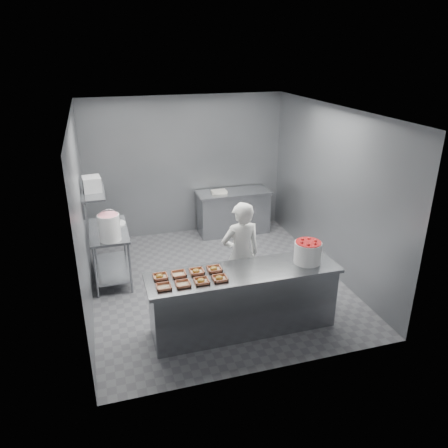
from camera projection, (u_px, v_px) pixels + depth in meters
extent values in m
plane|color=#4C4C51|center=(217.00, 281.00, 7.31)|extent=(4.50, 4.50, 0.00)
plane|color=white|center=(215.00, 111.00, 6.24)|extent=(4.50, 4.50, 0.00)
cube|color=slate|center=(186.00, 167.00, 8.77)|extent=(4.00, 0.04, 2.80)
cube|color=slate|center=(82.00, 216.00, 6.25)|extent=(0.04, 4.50, 2.80)
cube|color=slate|center=(331.00, 191.00, 7.31)|extent=(0.04, 4.50, 2.80)
cube|color=slate|center=(244.00, 273.00, 5.78)|extent=(2.60, 0.70, 0.05)
cube|color=slate|center=(243.00, 302.00, 5.95)|extent=(2.50, 0.64, 0.85)
cube|color=slate|center=(108.00, 231.00, 7.07)|extent=(0.60, 1.20, 0.04)
cube|color=slate|center=(113.00, 268.00, 7.33)|extent=(0.56, 1.15, 0.03)
cylinder|color=slate|center=(96.00, 273.00, 6.67)|extent=(0.04, 0.04, 0.88)
cylinder|color=slate|center=(130.00, 268.00, 6.81)|extent=(0.04, 0.04, 0.88)
cylinder|color=slate|center=(94.00, 243.00, 7.66)|extent=(0.04, 0.04, 0.88)
cylinder|color=slate|center=(124.00, 240.00, 7.80)|extent=(0.04, 0.04, 0.88)
cube|color=slate|center=(233.00, 193.00, 8.90)|extent=(1.50, 0.60, 0.05)
cube|color=slate|center=(233.00, 213.00, 9.07)|extent=(1.44, 0.55, 0.85)
cube|color=slate|center=(93.00, 192.00, 6.77)|extent=(0.35, 0.90, 0.03)
cube|color=tan|center=(164.00, 287.00, 5.36)|extent=(0.18, 0.18, 0.04)
cube|color=white|center=(167.00, 286.00, 5.39)|extent=(0.10, 0.06, 0.00)
cube|color=tan|center=(183.00, 284.00, 5.42)|extent=(0.18, 0.18, 0.04)
cube|color=white|center=(186.00, 283.00, 5.45)|extent=(0.10, 0.06, 0.00)
cube|color=tan|center=(202.00, 281.00, 5.49)|extent=(0.18, 0.18, 0.04)
cube|color=white|center=(205.00, 281.00, 5.52)|extent=(0.10, 0.06, 0.00)
ellipsoid|color=#AD7E2B|center=(201.00, 281.00, 5.48)|extent=(0.10, 0.10, 0.05)
cube|color=tan|center=(220.00, 278.00, 5.55)|extent=(0.18, 0.18, 0.04)
cube|color=white|center=(223.00, 278.00, 5.58)|extent=(0.10, 0.06, 0.00)
ellipsoid|color=#AD7E2B|center=(219.00, 278.00, 5.54)|extent=(0.10, 0.10, 0.05)
cube|color=tan|center=(160.00, 277.00, 5.59)|extent=(0.18, 0.18, 0.04)
cube|color=white|center=(164.00, 276.00, 5.62)|extent=(0.10, 0.06, 0.00)
ellipsoid|color=#AD7E2B|center=(160.00, 276.00, 5.59)|extent=(0.10, 0.10, 0.05)
cube|color=tan|center=(179.00, 274.00, 5.66)|extent=(0.18, 0.18, 0.04)
cube|color=white|center=(182.00, 274.00, 5.68)|extent=(0.10, 0.06, 0.00)
cube|color=tan|center=(197.00, 271.00, 5.72)|extent=(0.18, 0.18, 0.04)
cube|color=white|center=(200.00, 271.00, 5.75)|extent=(0.10, 0.06, 0.00)
ellipsoid|color=#AD7E2B|center=(196.00, 271.00, 5.71)|extent=(0.10, 0.10, 0.05)
cube|color=tan|center=(214.00, 269.00, 5.78)|extent=(0.18, 0.18, 0.04)
cube|color=white|center=(217.00, 269.00, 5.81)|extent=(0.10, 0.06, 0.00)
ellipsoid|color=#AD7E2B|center=(214.00, 268.00, 5.78)|extent=(0.10, 0.10, 0.05)
imported|color=white|center=(241.00, 255.00, 6.38)|extent=(0.63, 0.44, 1.65)
cylinder|color=white|center=(308.00, 252.00, 5.95)|extent=(0.37, 0.37, 0.30)
cylinder|color=red|center=(308.00, 243.00, 5.90)|extent=(0.35, 0.35, 0.04)
cylinder|color=white|center=(109.00, 228.00, 6.61)|extent=(0.33, 0.33, 0.41)
cylinder|color=#EB757F|center=(108.00, 215.00, 6.53)|extent=(0.30, 0.30, 0.02)
torus|color=slate|center=(108.00, 220.00, 6.56)|extent=(0.34, 0.01, 0.34)
cylinder|color=white|center=(116.00, 223.00, 7.27)|extent=(0.32, 0.32, 0.02)
cube|color=#CCB28C|center=(112.00, 226.00, 7.16)|extent=(0.19, 0.18, 0.02)
cube|color=gray|center=(92.00, 184.00, 6.75)|extent=(0.29, 0.33, 0.23)
cube|color=silver|center=(219.00, 192.00, 8.80)|extent=(0.32, 0.25, 0.05)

